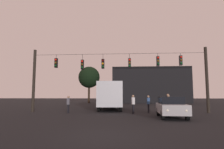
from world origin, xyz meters
TOP-DOWN VIEW (x-y plane):
  - ground_plane at (0.00, 24.50)m, footprint 168.00×168.00m
  - overhead_signal_span at (-0.00, 10.99)m, footprint 17.11×0.44m
  - city_bus at (-1.13, 16.06)m, footprint 3.22×11.14m
  - car_near_right at (4.09, 6.90)m, footprint 2.03×4.41m
  - pedestrian_crossing_left at (-4.56, 10.05)m, footprint 0.27×0.38m
  - pedestrian_crossing_center at (4.62, 10.20)m, footprint 0.31×0.40m
  - pedestrian_crossing_right at (4.84, 11.44)m, footprint 0.30×0.40m
  - pedestrian_near_bus at (2.89, 10.78)m, footprint 0.26×0.37m
  - pedestrian_trailing at (1.43, 9.79)m, footprint 0.30×0.40m
  - corner_building at (6.19, 37.72)m, footprint 16.50×9.32m
  - tree_left_silhouette at (-7.41, 35.23)m, footprint 4.77×4.77m

SIDE VIEW (x-z plane):
  - ground_plane at x=0.00m, z-range 0.00..0.00m
  - car_near_right at x=4.09m, z-range 0.04..1.56m
  - pedestrian_crossing_left at x=-4.56m, z-range 0.10..1.67m
  - pedestrian_near_bus at x=2.89m, z-range 0.10..1.73m
  - pedestrian_trailing at x=1.43m, z-range 0.11..1.78m
  - pedestrian_crossing_center at x=4.62m, z-range 0.11..1.82m
  - pedestrian_crossing_right at x=4.84m, z-range 0.13..1.90m
  - city_bus at x=-1.13m, z-range 0.37..3.37m
  - overhead_signal_span at x=0.00m, z-range 0.67..6.90m
  - corner_building at x=6.19m, z-range 0.00..7.70m
  - tree_left_silhouette at x=-7.41m, z-range 1.63..9.71m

